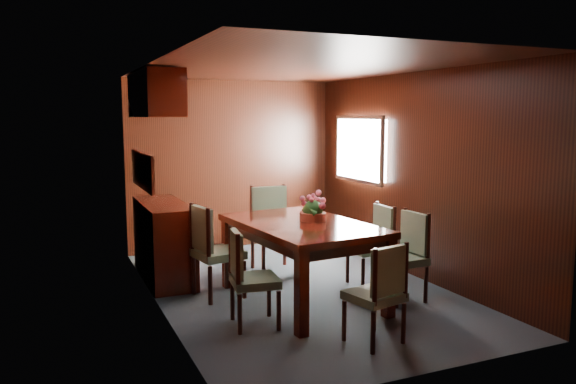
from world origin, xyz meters
name	(u,v)px	position (x,y,z in m)	size (l,w,h in m)	color
ground	(297,289)	(0.00, 0.00, 0.00)	(4.50, 4.50, 0.00)	#323C44
room_shell	(276,140)	(-0.10, 0.33, 1.63)	(3.06, 4.52, 2.41)	black
sideboard	(164,241)	(-1.25, 1.00, 0.45)	(0.48, 1.40, 0.90)	#340D06
dining_table	(302,234)	(-0.12, -0.38, 0.71)	(1.26, 1.85, 0.82)	#340D06
chair_left_near	(247,272)	(-0.86, -0.81, 0.50)	(0.46, 0.48, 0.89)	black
chair_left_far	(212,246)	(-0.93, 0.10, 0.55)	(0.52, 0.54, 0.99)	black
chair_right_near	(406,251)	(0.90, -0.75, 0.51)	(0.44, 0.46, 0.93)	black
chair_right_far	(376,241)	(0.88, -0.20, 0.51)	(0.44, 0.46, 0.92)	black
chair_head	(380,289)	(0.00, -1.65, 0.48)	(0.49, 0.48, 0.87)	black
chair_foot	(272,223)	(0.06, 0.88, 0.58)	(0.51, 0.49, 1.04)	black
flower_centerpiece	(313,207)	(0.03, -0.33, 0.97)	(0.30, 0.30, 0.30)	#B54E37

